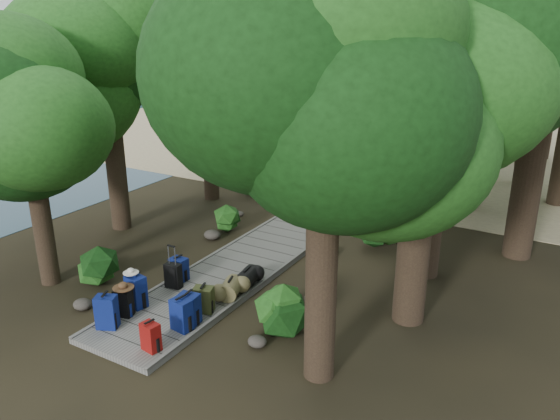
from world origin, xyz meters
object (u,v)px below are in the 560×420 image
Objects in this scene: backpack_right_d at (204,298)px; suitcase_on_boardwalk at (173,276)px; backpack_left_b at (123,301)px; backpack_right_c at (189,307)px; duffel_right_khaki at (231,288)px; backpack_right_a at (151,335)px; lone_suitcase_on_sand at (373,176)px; backpack_left_d at (179,268)px; backpack_right_b at (181,313)px; backpack_left_a at (106,310)px; backpack_left_c at (136,290)px; duffel_right_black at (247,278)px; kayak at (329,152)px; sun_lounger at (470,176)px.

suitcase_on_boardwalk is at bearing 138.89° from backpack_right_d.
backpack_left_b reaches higher than suitcase_on_boardwalk.
backpack_right_c is 1.13× the size of duffel_right_khaki.
duffel_right_khaki is at bearing 78.48° from backpack_right_c.
lone_suitcase_on_sand is at bearing 100.84° from backpack_right_a.
backpack_right_d is (1.39, -0.87, 0.00)m from backpack_left_d.
backpack_right_d is at bearing 101.09° from backpack_right_b.
backpack_left_a is 1.48m from backpack_right_b.
backpack_left_c is at bearing -101.86° from suitcase_on_boardwalk.
backpack_left_a is at bearing -97.61° from backpack_left_b.
backpack_right_d is 0.85× the size of lone_suitcase_on_sand.
suitcase_on_boardwalk is (-1.28, 1.01, -0.06)m from backpack_right_c.
suitcase_on_boardwalk is at bearing -156.14° from duffel_right_black.
backpack_right_b reaches higher than backpack_left_d.
kayak is (-3.76, 14.70, -0.30)m from backpack_right_b.
backpack_right_b is 1.25× the size of suitcase_on_boardwalk.
kayak is at bearing 87.29° from duffel_right_khaki.
backpack_right_c is 1.91m from duffel_right_black.
backpack_right_c is 11.13m from lone_suitcase_on_sand.
lone_suitcase_on_sand reaches higher than kayak.
duffel_right_black is 0.33× the size of sun_lounger.
backpack_left_b is at bearing -165.83° from backpack_right_b.
backpack_right_b is (1.37, 0.18, 0.04)m from backpack_left_b.
backpack_right_d is 1.35m from suitcase_on_boardwalk.
backpack_left_d is at bearing -91.40° from lone_suitcase_on_sand.
backpack_left_c is 14.66m from kayak.
duffel_right_khaki is (0.07, 1.56, -0.15)m from backpack_right_b.
lone_suitcase_on_sand is at bearing 86.19° from backpack_left_d.
backpack_right_b is at bearing -50.42° from suitcase_on_boardwalk.
backpack_right_d is 0.19× the size of kayak.
lone_suitcase_on_sand is 4.71m from kayak.
backpack_right_a is 1.05× the size of suitcase_on_boardwalk.
backpack_left_d reaches higher than duffel_right_black.
kayak is at bearing 85.31° from backpack_left_b.
backpack_left_c is 11.21m from lone_suitcase_on_sand.
backpack_left_a is 2.32m from backpack_left_d.
lone_suitcase_on_sand reaches higher than backpack_left_d.
backpack_right_b is 0.78m from backpack_right_d.
duffel_right_khaki is at bearing -94.10° from sun_lounger.
kayak is 1.63× the size of sun_lounger.
backpack_right_d reaches higher than backpack_right_a.
suitcase_on_boardwalk is (0.00, 1.96, -0.09)m from backpack_left_a.
duffel_right_khaki is (1.38, 2.24, -0.17)m from backpack_left_a.
backpack_left_d is at bearing -101.06° from sun_lounger.
backpack_right_a is 0.99× the size of backpack_right_d.
backpack_left_b reaches higher than duffel_right_black.
backpack_left_a is 1.60m from backpack_right_c.
sun_lounger is (4.08, 13.06, -0.17)m from backpack_left_c.
backpack_right_c reaches higher than sun_lounger.
backpack_right_b is at bearing -6.31° from backpack_left_b.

